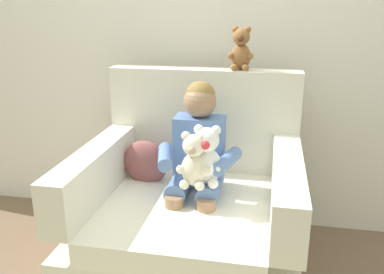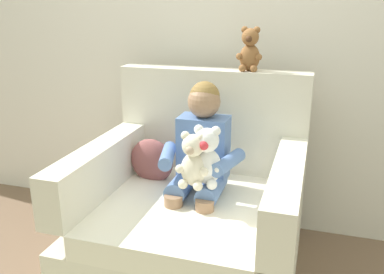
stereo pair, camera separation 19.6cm
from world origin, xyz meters
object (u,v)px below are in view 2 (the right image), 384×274
at_px(armchair, 193,217).
at_px(throw_pillow, 152,161).
at_px(plush_brown_on_backrest, 250,51).
at_px(plush_white, 207,158).
at_px(seated_child, 200,154).
at_px(plush_cream, 193,162).

distance_m(armchair, throw_pillow, 0.40).
xyz_separation_m(armchair, throw_pillow, (-0.29, 0.15, 0.24)).
bearing_deg(plush_brown_on_backrest, plush_white, -88.47).
distance_m(seated_child, throw_pillow, 0.35).
relative_size(seated_child, plush_cream, 2.98).
bearing_deg(seated_child, plush_cream, -80.21).
bearing_deg(throw_pillow, armchair, -26.87).
height_order(plush_cream, plush_brown_on_backrest, plush_brown_on_backrest).
xyz_separation_m(armchair, seated_child, (0.02, 0.05, 0.35)).
xyz_separation_m(seated_child, plush_brown_on_backrest, (0.18, 0.34, 0.50)).
height_order(plush_cream, throw_pillow, plush_cream).
bearing_deg(seated_child, plush_white, -57.28).
bearing_deg(plush_white, plush_cream, -136.17).
xyz_separation_m(seated_child, plush_cream, (0.02, -0.17, 0.03)).
relative_size(seated_child, plush_white, 2.72).
height_order(plush_white, plush_brown_on_backrest, plush_brown_on_backrest).
relative_size(armchair, plush_white, 3.65).
distance_m(armchair, seated_child, 0.35).
xyz_separation_m(seated_child, plush_white, (0.07, -0.14, 0.04)).
height_order(seated_child, plush_brown_on_backrest, plush_brown_on_backrest).
bearing_deg(plush_white, throw_pillow, 158.54).
relative_size(armchair, plush_cream, 3.99).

